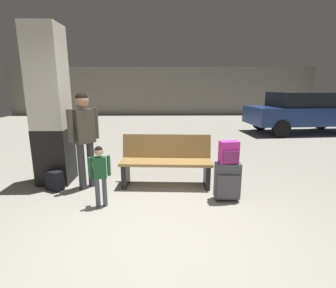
# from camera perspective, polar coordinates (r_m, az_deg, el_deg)

# --- Properties ---
(ground_plane) EXTENTS (18.00, 18.00, 0.10)m
(ground_plane) POSITION_cam_1_polar(r_m,az_deg,el_deg) (6.87, -1.48, -2.27)
(ground_plane) COLOR gray
(garage_back_wall) EXTENTS (18.00, 0.12, 2.80)m
(garage_back_wall) POSITION_cam_1_polar(r_m,az_deg,el_deg) (15.50, -1.25, 11.64)
(garage_back_wall) COLOR gray
(garage_back_wall) RESTS_ON ground_plane
(structural_pillar) EXTENTS (0.57, 0.57, 2.75)m
(structural_pillar) POSITION_cam_1_polar(r_m,az_deg,el_deg) (4.99, -24.72, 7.31)
(structural_pillar) COLOR black
(structural_pillar) RESTS_ON ground_plane
(bench) EXTENTS (1.63, 0.61, 0.89)m
(bench) POSITION_cam_1_polar(r_m,az_deg,el_deg) (4.56, -0.40, -3.79)
(bench) COLOR #9E7A42
(bench) RESTS_ON ground_plane
(suitcase) EXTENTS (0.38, 0.24, 0.60)m
(suitcase) POSITION_cam_1_polar(r_m,az_deg,el_deg) (4.08, 13.08, -7.98)
(suitcase) COLOR #4C4C51
(suitcase) RESTS_ON ground_plane
(backpack_bright) EXTENTS (0.30, 0.22, 0.34)m
(backpack_bright) POSITION_cam_1_polar(r_m,az_deg,el_deg) (3.95, 13.43, -1.86)
(backpack_bright) COLOR #D833A5
(backpack_bright) RESTS_ON suitcase
(child) EXTENTS (0.30, 0.18, 0.92)m
(child) POSITION_cam_1_polar(r_m,az_deg,el_deg) (3.83, -14.99, -5.62)
(child) COLOR #4C5160
(child) RESTS_ON ground_plane
(adult) EXTENTS (0.41, 0.44, 1.64)m
(adult) POSITION_cam_1_polar(r_m,az_deg,el_deg) (4.51, -18.24, 2.85)
(adult) COLOR #38383D
(adult) RESTS_ON ground_plane
(backpack_dark_floor) EXTENTS (0.32, 0.28, 0.34)m
(backpack_dark_floor) POSITION_cam_1_polar(r_m,az_deg,el_deg) (4.81, -23.92, -7.51)
(backpack_dark_floor) COLOR black
(backpack_dark_floor) RESTS_ON ground_plane
(parked_car_side) EXTENTS (4.22, 2.05, 1.51)m
(parked_car_side) POSITION_cam_1_polar(r_m,az_deg,el_deg) (10.84, 27.97, 6.43)
(parked_car_side) COLOR navy
(parked_car_side) RESTS_ON ground_plane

